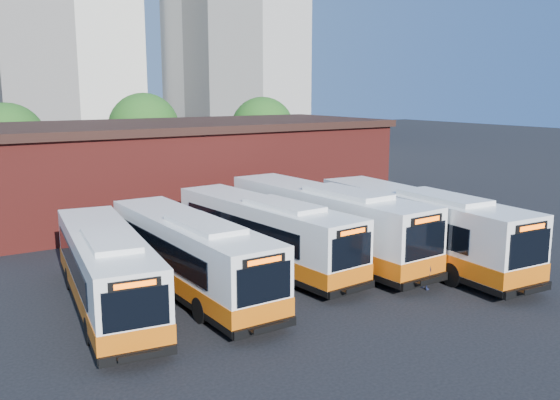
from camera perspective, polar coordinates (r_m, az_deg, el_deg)
ground at (r=27.20m, az=8.73°, el=-8.04°), size 220.00×220.00×0.00m
bus_farwest at (r=24.62m, az=-16.37°, el=-6.73°), size 3.98×12.17×3.27m
bus_west at (r=25.77m, az=-8.65°, el=-5.49°), size 2.80×12.56×3.41m
bus_midwest at (r=29.20m, az=-1.48°, el=-3.41°), size 3.66×12.83×3.45m
bus_mideast at (r=30.77m, az=4.36°, el=-2.42°), size 3.53×14.05×3.79m
bus_east at (r=30.66m, az=13.18°, el=-2.78°), size 3.64×13.82×3.73m
transit_worker at (r=26.85m, az=13.79°, el=-6.41°), size 0.44×0.67×1.85m
depot_building at (r=43.16m, az=-8.97°, el=3.30°), size 28.60×12.60×6.40m
tree_west at (r=51.88m, az=-24.74°, el=5.21°), size 6.00×6.00×7.65m
tree_mid at (r=56.69m, az=-12.94°, el=6.72°), size 6.56×6.56×8.36m
tree_east at (r=58.73m, az=-1.70°, el=6.86°), size 6.24×6.24×7.96m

